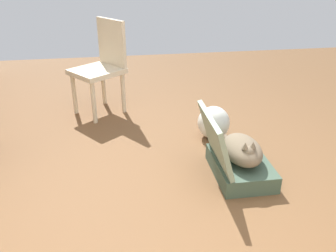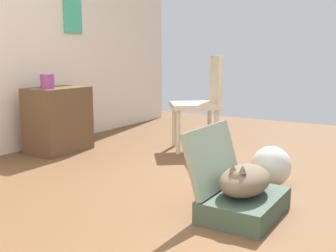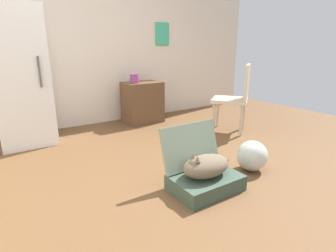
% 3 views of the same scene
% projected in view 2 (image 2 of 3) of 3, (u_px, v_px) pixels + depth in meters
% --- Properties ---
extents(ground_plane, '(7.68, 7.68, 0.00)m').
position_uv_depth(ground_plane, '(178.00, 211.00, 2.57)').
color(ground_plane, brown).
rests_on(ground_plane, ground).
extents(suitcase_base, '(0.58, 0.41, 0.13)m').
position_uv_depth(suitcase_base, '(244.00, 205.00, 2.49)').
color(suitcase_base, '#384C3D').
rests_on(suitcase_base, ground).
extents(suitcase_lid, '(0.58, 0.15, 0.40)m').
position_uv_depth(suitcase_lid, '(213.00, 158.00, 2.56)').
color(suitcase_lid, gray).
rests_on(suitcase_lid, suitcase_base).
extents(cat, '(0.52, 0.28, 0.22)m').
position_uv_depth(cat, '(245.00, 180.00, 2.46)').
color(cat, brown).
rests_on(cat, suitcase_base).
extents(plastic_bag_white, '(0.31, 0.29, 0.30)m').
position_uv_depth(plastic_bag_white, '(271.00, 166.00, 3.04)').
color(plastic_bag_white, silver).
rests_on(plastic_bag_white, ground).
extents(side_table, '(0.60, 0.40, 0.65)m').
position_uv_depth(side_table, '(58.00, 120.00, 4.10)').
color(side_table, brown).
rests_on(side_table, ground).
extents(vase_tall, '(0.13, 0.13, 0.14)m').
position_uv_depth(vase_tall, '(47.00, 81.00, 3.89)').
color(vase_tall, '#8C387A').
rests_on(vase_tall, side_table).
extents(chair, '(0.63, 0.64, 0.96)m').
position_uv_depth(chair, '(202.00, 100.00, 4.15)').
color(chair, beige).
rests_on(chair, ground).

